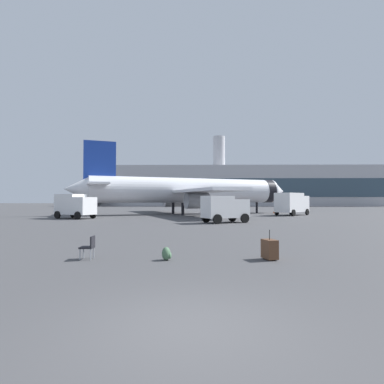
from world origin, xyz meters
TOP-DOWN VIEW (x-y plane):
  - ground_plane at (0.00, 0.00)m, footprint 400.00×400.00m
  - airplane_at_gate at (-1.25, 42.99)m, footprint 34.40×31.52m
  - airplane_taxiing at (-36.90, 100.07)m, footprint 19.67×21.57m
  - service_truck at (-14.39, 31.35)m, footprint 5.27×4.19m
  - fuel_truck at (13.64, 39.56)m, footprint 5.88×6.00m
  - cargo_van at (2.77, 24.82)m, footprint 4.82×3.92m
  - safety_cone_near at (7.14, 43.89)m, footprint 0.44×0.44m
  - safety_cone_mid at (12.98, 47.07)m, footprint 0.44×0.44m
  - safety_cone_far at (1.22, 49.17)m, footprint 0.44×0.44m
  - rolling_suitcase at (2.81, 6.20)m, footprint 0.56×0.73m
  - traveller_backpack at (-0.99, 6.03)m, footprint 0.36×0.40m
  - gate_chair at (-3.91, 6.16)m, footprint 0.49×0.49m
  - terminal_building at (14.94, 112.10)m, footprint 101.73×23.31m

SIDE VIEW (x-z plane):
  - ground_plane at x=0.00m, z-range 0.00..0.00m
  - traveller_backpack at x=-0.99m, z-range -0.01..0.47m
  - safety_cone_far at x=1.22m, z-range -0.01..0.71m
  - safety_cone_near at x=7.14m, z-range -0.01..0.73m
  - rolling_suitcase at x=2.81m, z-range -0.16..0.94m
  - safety_cone_mid at x=12.98m, z-range -0.01..0.83m
  - gate_chair at x=-3.91m, z-range 0.07..0.93m
  - cargo_van at x=2.77m, z-range 0.15..2.75m
  - service_truck at x=-14.39m, z-range 0.16..3.05m
  - fuel_truck at x=13.64m, z-range 0.17..3.37m
  - airplane_taxiing at x=-36.90m, z-range -0.98..5.47m
  - airplane_at_gate at x=-1.25m, z-range -1.59..8.91m
  - terminal_building at x=14.94m, z-range -5.91..20.21m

